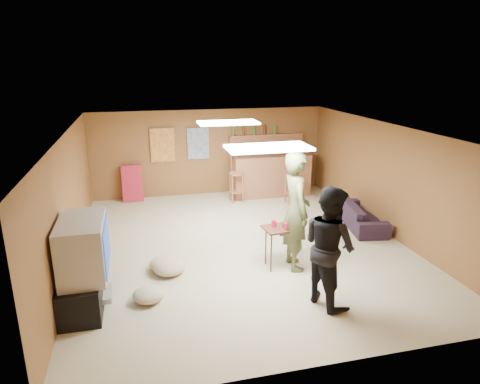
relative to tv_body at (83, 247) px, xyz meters
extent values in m
plane|color=#B7AE8C|center=(2.65, 1.50, -0.90)|extent=(7.00, 7.00, 0.00)
cube|color=silver|center=(2.65, 1.50, 1.30)|extent=(6.00, 7.00, 0.02)
cube|color=brown|center=(2.65, 5.00, 0.20)|extent=(6.00, 0.02, 2.20)
cube|color=brown|center=(2.65, -2.00, 0.20)|extent=(6.00, 0.02, 2.20)
cube|color=brown|center=(-0.35, 1.50, 0.20)|extent=(0.02, 7.00, 2.20)
cube|color=brown|center=(5.65, 1.50, 0.20)|extent=(0.02, 7.00, 2.20)
cube|color=black|center=(-0.07, 0.00, -0.65)|extent=(0.55, 1.30, 0.50)
cube|color=#B2B2B7|center=(0.15, 0.00, -0.75)|extent=(0.35, 0.50, 0.08)
cube|color=#B2B2B7|center=(0.00, 0.00, 0.00)|extent=(0.60, 1.10, 0.80)
cube|color=navy|center=(0.31, 0.00, 0.00)|extent=(0.02, 0.95, 0.65)
cube|color=#995837|center=(4.15, 4.45, -0.35)|extent=(2.00, 0.60, 1.10)
cube|color=#391D12|center=(4.15, 4.20, 0.20)|extent=(2.10, 0.12, 0.05)
cube|color=#995837|center=(4.15, 4.90, 0.60)|extent=(2.00, 0.18, 0.05)
cube|color=#995837|center=(4.15, 4.92, 0.30)|extent=(2.00, 0.14, 0.60)
cube|color=#BF3F26|center=(1.45, 4.96, 0.45)|extent=(0.60, 0.03, 0.85)
cube|color=#334C99|center=(2.35, 4.96, 0.45)|extent=(0.55, 0.03, 0.80)
cube|color=#BD2339|center=(0.65, 4.80, -0.45)|extent=(0.50, 0.26, 0.91)
cube|color=white|center=(2.65, 0.00, 1.27)|extent=(1.20, 0.60, 0.04)
cube|color=white|center=(2.65, 2.70, 1.27)|extent=(1.20, 0.60, 0.04)
imported|color=#505732|center=(3.29, 0.44, 0.10)|extent=(0.51, 0.75, 2.00)
imported|color=black|center=(3.34, -0.72, -0.02)|extent=(0.87, 1.00, 1.75)
imported|color=black|center=(5.35, 1.89, -0.66)|extent=(0.94, 1.76, 0.49)
cube|color=#391D12|center=(3.04, 0.49, -0.54)|extent=(0.59, 0.49, 0.72)
cylinder|color=red|center=(2.95, 0.55, -0.13)|extent=(0.09, 0.09, 0.11)
cylinder|color=red|center=(3.10, 0.38, -0.13)|extent=(0.11, 0.11, 0.12)
cylinder|color=#161C9D|center=(3.21, 0.58, -0.13)|extent=(0.11, 0.11, 0.12)
ellipsoid|color=tan|center=(1.20, 0.68, -0.78)|extent=(0.65, 0.65, 0.24)
ellipsoid|color=tan|center=(1.13, 0.84, -0.79)|extent=(0.63, 0.63, 0.22)
ellipsoid|color=tan|center=(0.83, -0.10, -0.80)|extent=(0.49, 0.49, 0.20)
camera|label=1|loc=(0.81, -5.77, 2.45)|focal=32.00mm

